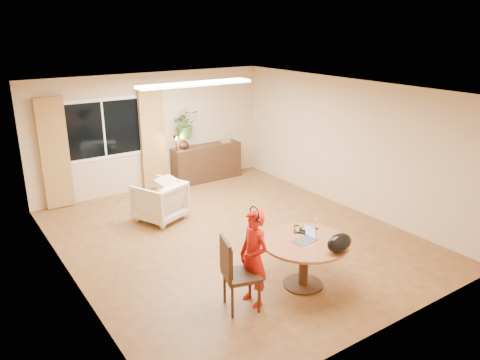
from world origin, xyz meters
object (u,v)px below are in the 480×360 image
Objects in this scene: armchair at (160,201)px; sideboard at (207,163)px; child at (254,258)px; dining_chair at (242,273)px; dining_table at (304,250)px.

armchair is 2.51m from sideboard.
child reaches higher than armchair.
child is 5.32m from sideboard.
dining_table is at bearing 14.03° from dining_chair.
child reaches higher than dining_chair.
child is 3.31m from armchair.
sideboard is (1.28, 4.93, -0.13)m from dining_table.
dining_chair is (-1.05, 0.04, -0.05)m from dining_table.
dining_table is at bearing 82.17° from child.
dining_chair is 0.26m from child.
dining_chair is 1.23× the size of armchair.
dining_chair is at bearing 61.00° from armchair.
child is 0.78× the size of sideboard.
dining_table is 1.49× the size of armchair.
sideboard is (1.96, 1.58, 0.05)m from armchair.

